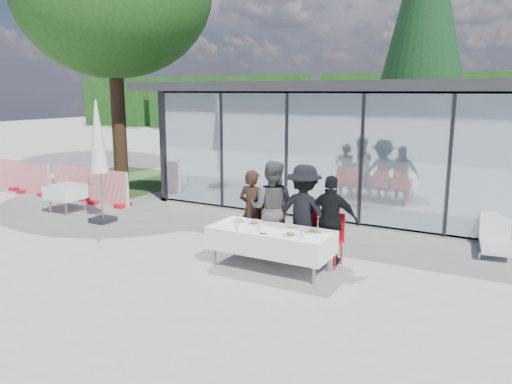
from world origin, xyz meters
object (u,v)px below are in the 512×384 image
diner_d (331,221)px  lounger (496,239)px  construction_barriers (4,176)px  diner_chair_c (304,232)px  plate_c (291,227)px  plate_a (240,221)px  diner_chair_a (253,225)px  market_umbrella (98,144)px  diner_a (252,211)px  folded_eyeglasses (263,234)px  plate_extra (290,234)px  juice_bottle (237,222)px  diner_chair_d (331,236)px  dining_table (271,240)px  plate_b (254,223)px  spare_table_left (66,192)px  diner_c (304,213)px  diner_chair_b (272,228)px  diner_b (272,208)px  plate_d (314,231)px  conifer_tree (425,15)px

diner_d → lounger: (2.67, 2.38, -0.59)m
construction_barriers → diner_chair_c: bearing=-8.3°
diner_chair_c → plate_c: 0.58m
plate_a → diner_chair_a: bearing=94.8°
plate_a → market_umbrella: 4.64m
diner_a → diner_d: size_ratio=0.99×
diner_chair_a → plate_c: size_ratio=3.48×
folded_eyeglasses → plate_extra: bearing=15.9°
plate_extra → juice_bottle: size_ratio=1.88×
diner_chair_d → construction_barriers: 12.20m
dining_table → diner_chair_d: (0.88, 0.75, -0.00)m
diner_chair_a → folded_eyeglasses: 1.40m
diner_a → diner_chair_a: (0.00, 0.03, -0.30)m
plate_b → spare_table_left: bearing=170.7°
diner_c → diner_chair_c: bearing=-90.5°
diner_a → lounger: (4.35, 2.38, -0.58)m
market_umbrella → diner_chair_a: bearing=-1.9°
dining_table → plate_c: size_ratio=8.06×
diner_chair_b → juice_bottle: 0.98m
diner_chair_b → diner_chair_d: bearing=0.0°
diner_c → spare_table_left: (-7.09, 0.46, -0.37)m
plate_a → diner_d: bearing=19.8°
diner_chair_b → diner_d: (1.23, -0.03, 0.31)m
diner_b → folded_eyeglasses: (0.38, -1.08, -0.19)m
dining_table → diner_chair_a: diner_chair_a is taller
diner_b → plate_d: 1.27m
plate_d → lounger: bearing=46.6°
plate_a → juice_bottle: juice_bottle is taller
diner_chair_b → diner_chair_c: bearing=0.0°
diner_chair_a → diner_chair_c: 1.13m
diner_chair_c → plate_a: 1.26m
plate_c → diner_chair_d: bearing=43.0°
plate_c → folded_eyeglasses: bearing=-115.8°
diner_a → diner_d: (1.68, 0.00, 0.01)m
spare_table_left → lounger: size_ratio=0.61×
lounger → diner_a: bearing=-151.3°
plate_c → market_umbrella: market_umbrella is taller
diner_chair_c → conifer_tree: bearing=91.5°
diner_d → plate_extra: bearing=57.5°
diner_a → diner_chair_d: size_ratio=1.72×
diner_d → juice_bottle: diner_d is taller
diner_chair_d → plate_a: size_ratio=3.48×
lounger → market_umbrella: bearing=-165.8°
conifer_tree → lounger: bearing=-69.5°
diner_chair_c → spare_table_left: diner_chair_c is taller
diner_chair_a → conifer_tree: 13.01m
diner_a → diner_c: diner_c is taller
diner_a → diner_chair_d: (1.68, 0.03, -0.30)m
diner_c → lounger: size_ratio=1.33×
diner_a → folded_eyeglasses: 1.36m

